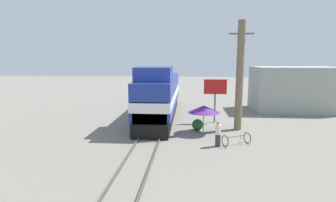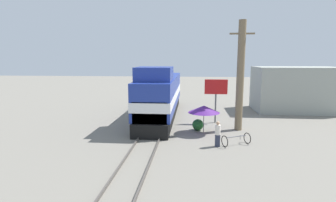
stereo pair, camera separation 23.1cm
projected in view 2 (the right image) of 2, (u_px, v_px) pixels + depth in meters
name	position (u px, v px, depth m)	size (l,w,h in m)	color
ground_plane	(155.00, 129.00, 20.35)	(120.00, 120.00, 0.00)	slate
rail_near	(146.00, 128.00, 20.41)	(0.08, 28.49, 0.15)	#4C4742
rail_far	(164.00, 128.00, 20.28)	(0.08, 28.49, 0.15)	#4C4742
locomotive	(161.00, 96.00, 23.98)	(2.85, 14.65, 4.78)	black
utility_pole	(240.00, 76.00, 19.44)	(1.80, 0.55, 8.17)	#726047
vendor_umbrella	(204.00, 109.00, 18.95)	(2.29, 2.29, 2.04)	#4C4C4C
billboard_sign	(216.00, 90.00, 21.93)	(1.90, 0.12, 3.68)	#595959
shrub_cluster	(198.00, 125.00, 19.90)	(0.85, 0.85, 0.85)	#236028
person_bystander	(218.00, 133.00, 16.11)	(0.34, 0.34, 1.60)	#2D3347
bicycle	(236.00, 140.00, 16.45)	(1.89, 1.43, 0.71)	black
building_block_distant	(296.00, 89.00, 27.05)	(8.21, 4.87, 4.55)	#999E93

